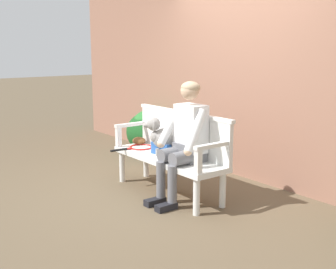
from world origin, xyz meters
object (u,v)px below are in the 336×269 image
object	(u,v)px
tennis_racket	(139,147)
baseball_glove	(139,141)
garden_bench	(168,161)
sports_bag	(165,148)
person_seated	(185,137)
dog_on_bench	(163,136)

from	to	relation	value
tennis_racket	baseball_glove	xyz separation A→B (m)	(-0.18, 0.12, 0.04)
garden_bench	sports_bag	size ratio (longest dim) A/B	5.64
garden_bench	baseball_glove	xyz separation A→B (m)	(-0.71, 0.08, 0.11)
sports_bag	tennis_racket	bearing A→B (deg)	-169.45
garden_bench	sports_bag	bearing A→B (deg)	161.16
person_seated	dog_on_bench	bearing A→B (deg)	-179.31
baseball_glove	person_seated	bearing A→B (deg)	21.26
baseball_glove	sports_bag	bearing A→B (deg)	22.03
garden_bench	baseball_glove	size ratio (longest dim) A/B	7.17
person_seated	sports_bag	size ratio (longest dim) A/B	4.71
tennis_racket	garden_bench	bearing A→B (deg)	5.22
person_seated	sports_bag	xyz separation A→B (m)	(-0.41, 0.04, -0.20)
garden_bench	tennis_racket	world-z (taller)	tennis_racket
baseball_glove	dog_on_bench	bearing A→B (deg)	17.79
garden_bench	person_seated	world-z (taller)	person_seated
tennis_racket	person_seated	bearing A→B (deg)	2.53
baseball_glove	garden_bench	bearing A→B (deg)	19.98
tennis_racket	dog_on_bench	bearing A→B (deg)	4.19
baseball_glove	sports_bag	distance (m)	0.62
tennis_racket	sports_bag	xyz separation A→B (m)	(0.43, 0.08, 0.06)
tennis_racket	sports_bag	world-z (taller)	sports_bag
sports_bag	person_seated	bearing A→B (deg)	-5.96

